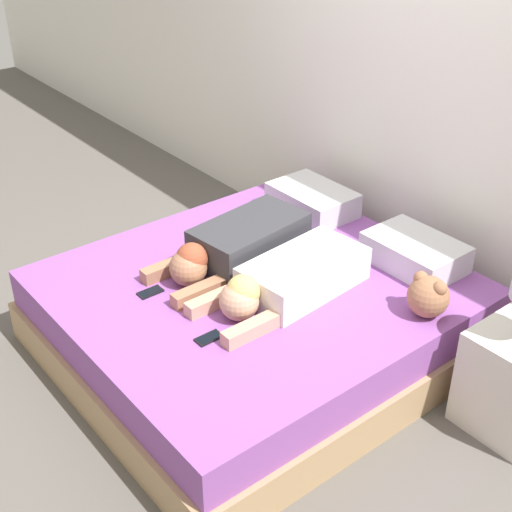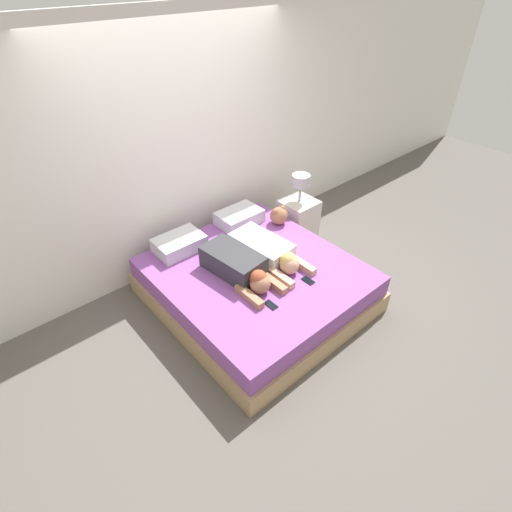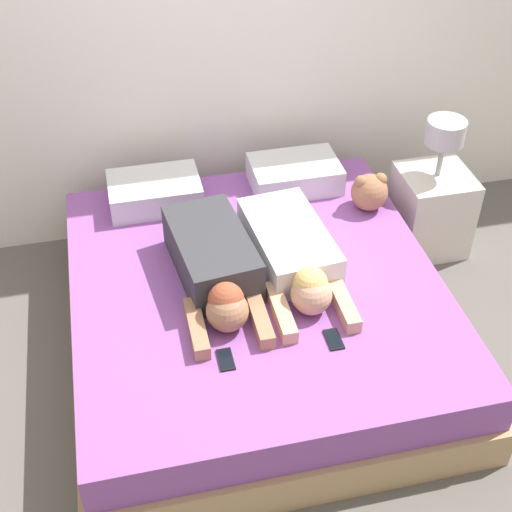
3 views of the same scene
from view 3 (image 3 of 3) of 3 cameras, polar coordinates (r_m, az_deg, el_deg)
name	(u,v)px [view 3 (image 3 of 3)]	position (r m, az deg, el deg)	size (l,w,h in m)	color
ground_plane	(256,341)	(3.77, 0.00, -6.80)	(12.00, 12.00, 0.00)	#5B5651
wall_back	(208,18)	(3.99, -3.86, 18.48)	(12.00, 0.06, 2.60)	white
bed	(256,312)	(3.62, 0.00, -4.49)	(1.84, 1.98, 0.43)	tan
pillow_head_left	(155,192)	(3.98, -8.10, 5.12)	(0.50, 0.34, 0.15)	silver
pillow_head_right	(295,174)	(4.09, 3.11, 6.57)	(0.50, 0.34, 0.15)	silver
person_left	(215,266)	(3.39, -3.29, -0.82)	(0.41, 0.91, 0.23)	#333338
person_right	(294,255)	(3.48, 3.08, 0.05)	(0.40, 0.94, 0.22)	silver
cell_phone_left	(226,360)	(3.10, -2.44, -8.27)	(0.07, 0.13, 0.01)	black
cell_phone_right	(334,339)	(3.19, 6.23, -6.64)	(0.07, 0.13, 0.01)	black
plush_toy	(369,191)	(3.93, 9.07, 5.13)	(0.20, 0.20, 0.21)	#996647
nightstand	(432,205)	(4.32, 13.87, 3.97)	(0.40, 0.40, 0.85)	beige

